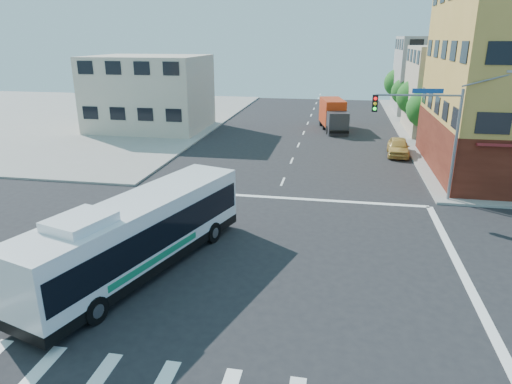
# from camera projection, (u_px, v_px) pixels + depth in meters

# --- Properties ---
(ground) EXTENTS (120.00, 120.00, 0.00)m
(ground) POSITION_uv_depth(u_px,v_px,m) (247.00, 266.00, 20.71)
(ground) COLOR black
(ground) RESTS_ON ground
(sidewalk_nw) EXTENTS (50.00, 50.00, 0.15)m
(sidewalk_nw) POSITION_uv_depth(u_px,v_px,m) (37.00, 117.00, 59.28)
(sidewalk_nw) COLOR gray
(sidewalk_nw) RESTS_ON ground
(building_east_near) EXTENTS (12.06, 10.06, 9.00)m
(building_east_near) POSITION_uv_depth(u_px,v_px,m) (469.00, 91.00, 48.00)
(building_east_near) COLOR tan
(building_east_near) RESTS_ON ground
(building_east_far) EXTENTS (12.06, 10.06, 10.00)m
(building_east_far) POSITION_uv_depth(u_px,v_px,m) (443.00, 76.00, 60.87)
(building_east_far) COLOR gray
(building_east_far) RESTS_ON ground
(building_west) EXTENTS (12.06, 10.06, 8.00)m
(building_west) POSITION_uv_depth(u_px,v_px,m) (150.00, 93.00, 50.26)
(building_west) COLOR #BCAF9C
(building_west) RESTS_ON ground
(signal_mast_ne) EXTENTS (7.91, 1.13, 8.07)m
(signal_mast_ne) POSITION_uv_depth(u_px,v_px,m) (429.00, 123.00, 27.45)
(signal_mast_ne) COLOR gray
(signal_mast_ne) RESTS_ON ground
(street_tree_a) EXTENTS (3.60, 3.60, 5.53)m
(street_tree_a) POSITION_uv_depth(u_px,v_px,m) (427.00, 107.00, 43.52)
(street_tree_a) COLOR #372114
(street_tree_a) RESTS_ON ground
(street_tree_b) EXTENTS (3.80, 3.80, 5.79)m
(street_tree_b) POSITION_uv_depth(u_px,v_px,m) (415.00, 95.00, 50.92)
(street_tree_b) COLOR #372114
(street_tree_b) RESTS_ON ground
(street_tree_c) EXTENTS (3.40, 3.40, 5.29)m
(street_tree_c) POSITION_uv_depth(u_px,v_px,m) (406.00, 90.00, 58.46)
(street_tree_c) COLOR #372114
(street_tree_c) RESTS_ON ground
(street_tree_d) EXTENTS (4.00, 4.00, 6.03)m
(street_tree_d) POSITION_uv_depth(u_px,v_px,m) (399.00, 81.00, 65.78)
(street_tree_d) COLOR #372114
(street_tree_d) RESTS_ON ground
(transit_bus) EXTENTS (6.10, 12.46, 3.62)m
(transit_bus) POSITION_uv_depth(u_px,v_px,m) (139.00, 233.00, 19.81)
(transit_bus) COLOR black
(transit_bus) RESTS_ON ground
(box_truck) EXTENTS (3.49, 7.61, 3.30)m
(box_truck) POSITION_uv_depth(u_px,v_px,m) (333.00, 116.00, 50.63)
(box_truck) COLOR #2B2B30
(box_truck) RESTS_ON ground
(parked_car) EXTENTS (2.11, 4.62, 1.54)m
(parked_car) POSITION_uv_depth(u_px,v_px,m) (398.00, 147.00, 39.90)
(parked_car) COLOR gold
(parked_car) RESTS_ON ground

